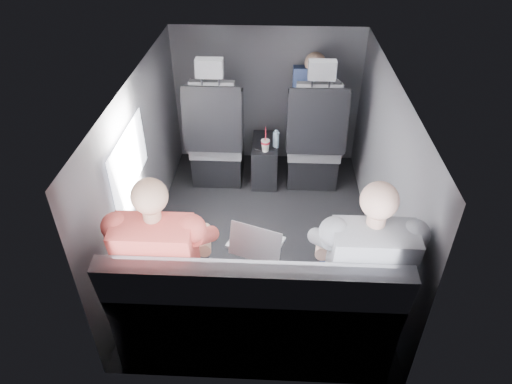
{
  "coord_description": "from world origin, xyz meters",
  "views": [
    {
      "loc": [
        0.09,
        -2.87,
        2.5
      ],
      "look_at": [
        -0.04,
        -0.05,
        0.49
      ],
      "focal_mm": 32.0,
      "sensor_mm": 36.0,
      "label": 1
    }
  ],
  "objects_px": {
    "front_seat_left": "(217,143)",
    "center_console": "(265,160)",
    "front_seat_right": "(314,145)",
    "laptop_black": "(362,248)",
    "water_bottle": "(276,139)",
    "rear_bench": "(255,314)",
    "laptop_white": "(180,240)",
    "passenger_front_right": "(312,99)",
    "passenger_rear_right": "(362,265)",
    "laptop_silver": "(255,243)",
    "soda_cup": "(265,145)",
    "passenger_rear_left": "(166,259)"
  },
  "relations": [
    {
      "from": "laptop_silver",
      "to": "passenger_rear_right",
      "type": "distance_m",
      "value": 0.64
    },
    {
      "from": "front_seat_right",
      "to": "rear_bench",
      "type": "height_order",
      "value": "front_seat_right"
    },
    {
      "from": "soda_cup",
      "to": "laptop_silver",
      "type": "height_order",
      "value": "laptop_silver"
    },
    {
      "from": "front_seat_left",
      "to": "soda_cup",
      "type": "distance_m",
      "value": 0.47
    },
    {
      "from": "front_seat_left",
      "to": "rear_bench",
      "type": "bearing_deg",
      "value": -76.69
    },
    {
      "from": "front_seat_left",
      "to": "passenger_rear_right",
      "type": "xyz_separation_m",
      "value": [
        1.06,
        -1.81,
        0.25
      ]
    },
    {
      "from": "front_seat_right",
      "to": "center_console",
      "type": "height_order",
      "value": "front_seat_right"
    },
    {
      "from": "front_seat_right",
      "to": "water_bottle",
      "type": "height_order",
      "value": "front_seat_right"
    },
    {
      "from": "laptop_black",
      "to": "laptop_silver",
      "type": "bearing_deg",
      "value": 178.56
    },
    {
      "from": "front_seat_right",
      "to": "center_console",
      "type": "distance_m",
      "value": 0.49
    },
    {
      "from": "front_seat_left",
      "to": "soda_cup",
      "type": "relative_size",
      "value": 5.28
    },
    {
      "from": "rear_bench",
      "to": "passenger_front_right",
      "type": "distance_m",
      "value": 2.24
    },
    {
      "from": "laptop_white",
      "to": "front_seat_left",
      "type": "bearing_deg",
      "value": 89.17
    },
    {
      "from": "laptop_white",
      "to": "laptop_black",
      "type": "relative_size",
      "value": 1.0
    },
    {
      "from": "water_bottle",
      "to": "passenger_rear_left",
      "type": "xyz_separation_m",
      "value": [
        -0.62,
        -1.76,
        0.17
      ]
    },
    {
      "from": "front_seat_left",
      "to": "center_console",
      "type": "distance_m",
      "value": 0.49
    },
    {
      "from": "front_seat_right",
      "to": "laptop_silver",
      "type": "relative_size",
      "value": 3.28
    },
    {
      "from": "center_console",
      "to": "water_bottle",
      "type": "distance_m",
      "value": 0.31
    },
    {
      "from": "laptop_silver",
      "to": "water_bottle",
      "type": "bearing_deg",
      "value": 86.02
    },
    {
      "from": "front_seat_left",
      "to": "rear_bench",
      "type": "relative_size",
      "value": 0.79
    },
    {
      "from": "center_console",
      "to": "rear_bench",
      "type": "xyz_separation_m",
      "value": [
        -0.0,
        -1.94,
        0.11
      ]
    },
    {
      "from": "front_seat_right",
      "to": "laptop_white",
      "type": "relative_size",
      "value": 3.46
    },
    {
      "from": "front_seat_left",
      "to": "passenger_front_right",
      "type": "relative_size",
      "value": 1.69
    },
    {
      "from": "soda_cup",
      "to": "water_bottle",
      "type": "height_order",
      "value": "soda_cup"
    },
    {
      "from": "laptop_black",
      "to": "passenger_rear_right",
      "type": "xyz_separation_m",
      "value": [
        -0.03,
        -0.17,
        0.02
      ]
    },
    {
      "from": "laptop_silver",
      "to": "laptop_black",
      "type": "distance_m",
      "value": 0.64
    },
    {
      "from": "passenger_rear_left",
      "to": "passenger_front_right",
      "type": "relative_size",
      "value": 1.69
    },
    {
      "from": "passenger_rear_right",
      "to": "laptop_white",
      "type": "bearing_deg",
      "value": 170.2
    },
    {
      "from": "laptop_black",
      "to": "front_seat_left",
      "type": "bearing_deg",
      "value": 123.44
    },
    {
      "from": "passenger_rear_left",
      "to": "front_seat_right",
      "type": "bearing_deg",
      "value": 61.76
    },
    {
      "from": "front_seat_left",
      "to": "water_bottle",
      "type": "bearing_deg",
      "value": -4.62
    },
    {
      "from": "front_seat_left",
      "to": "laptop_black",
      "type": "distance_m",
      "value": 1.98
    },
    {
      "from": "center_console",
      "to": "rear_bench",
      "type": "height_order",
      "value": "rear_bench"
    },
    {
      "from": "laptop_white",
      "to": "soda_cup",
      "type": "bearing_deg",
      "value": 72.3
    },
    {
      "from": "front_seat_right",
      "to": "passenger_rear_left",
      "type": "bearing_deg",
      "value": -118.24
    },
    {
      "from": "passenger_front_right",
      "to": "laptop_black",
      "type": "bearing_deg",
      "value": -83.87
    },
    {
      "from": "passenger_rear_right",
      "to": "front_seat_right",
      "type": "bearing_deg",
      "value": 94.92
    },
    {
      "from": "front_seat_left",
      "to": "soda_cup",
      "type": "bearing_deg",
      "value": -14.61
    },
    {
      "from": "center_console",
      "to": "passenger_rear_right",
      "type": "height_order",
      "value": "passenger_rear_right"
    },
    {
      "from": "passenger_rear_left",
      "to": "passenger_front_right",
      "type": "distance_m",
      "value": 2.28
    },
    {
      "from": "front_seat_right",
      "to": "laptop_black",
      "type": "bearing_deg",
      "value": -83.64
    },
    {
      "from": "front_seat_left",
      "to": "rear_bench",
      "type": "distance_m",
      "value": 1.96
    },
    {
      "from": "center_console",
      "to": "water_bottle",
      "type": "relative_size",
      "value": 2.82
    },
    {
      "from": "passenger_rear_right",
      "to": "laptop_silver",
      "type": "bearing_deg",
      "value": 163.3
    },
    {
      "from": "laptop_white",
      "to": "laptop_black",
      "type": "xyz_separation_m",
      "value": [
        1.11,
        -0.02,
        -0.0
      ]
    },
    {
      "from": "water_bottle",
      "to": "center_console",
      "type": "bearing_deg",
      "value": 139.85
    },
    {
      "from": "passenger_rear_left",
      "to": "passenger_rear_right",
      "type": "relative_size",
      "value": 0.99
    },
    {
      "from": "passenger_rear_left",
      "to": "soda_cup",
      "type": "bearing_deg",
      "value": 72.69
    },
    {
      "from": "rear_bench",
      "to": "soda_cup",
      "type": "height_order",
      "value": "rear_bench"
    },
    {
      "from": "water_bottle",
      "to": "passenger_rear_right",
      "type": "bearing_deg",
      "value": -74.0
    }
  ]
}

